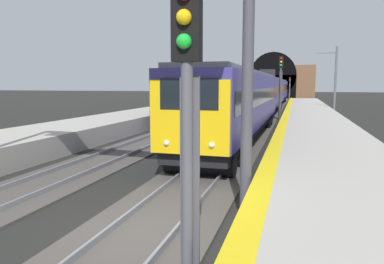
# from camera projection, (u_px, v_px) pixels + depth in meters

# --- Properties ---
(ground_plane) EXTENTS (320.00, 320.00, 0.00)m
(ground_plane) POSITION_uv_depth(u_px,v_px,m) (143.00, 235.00, 8.18)
(ground_plane) COLOR black
(platform_right) EXTENTS (112.00, 4.29, 1.04)m
(platform_right) POSITION_uv_depth(u_px,v_px,m) (357.00, 234.00, 6.94)
(platform_right) COLOR #ADA89E
(platform_right) RESTS_ON ground_plane
(platform_right_edge_strip) EXTENTS (112.00, 0.50, 0.01)m
(platform_right_edge_strip) POSITION_uv_depth(u_px,v_px,m) (257.00, 199.00, 7.38)
(platform_right_edge_strip) COLOR yellow
(platform_right_edge_strip) RESTS_ON platform_right
(track_main_line) EXTENTS (160.00, 3.13, 0.21)m
(track_main_line) POSITION_uv_depth(u_px,v_px,m) (143.00, 233.00, 8.17)
(track_main_line) COLOR #4C4742
(track_main_line) RESTS_ON ground_plane
(train_main_approaching) EXTENTS (61.72, 3.09, 4.95)m
(train_main_approaching) POSITION_uv_depth(u_px,v_px,m) (267.00, 93.00, 41.28)
(train_main_approaching) COLOR navy
(train_main_approaching) RESTS_ON ground_plane
(train_adjacent_platform) EXTENTS (63.09, 3.21, 5.09)m
(train_adjacent_platform) POSITION_uv_depth(u_px,v_px,m) (240.00, 90.00, 54.61)
(train_adjacent_platform) COLOR navy
(train_adjacent_platform) RESTS_ON ground_plane
(railway_signal_near) EXTENTS (0.39, 0.38, 4.67)m
(railway_signal_near) POSITION_uv_depth(u_px,v_px,m) (187.00, 120.00, 4.95)
(railway_signal_near) COLOR #4C4C54
(railway_signal_near) RESTS_ON ground_plane
(railway_signal_mid) EXTENTS (0.39, 0.38, 5.83)m
(railway_signal_mid) POSITION_uv_depth(u_px,v_px,m) (281.00, 82.00, 33.68)
(railway_signal_mid) COLOR #38383D
(railway_signal_mid) RESTS_ON ground_plane
(railway_signal_far) EXTENTS (0.39, 0.38, 4.83)m
(railway_signal_far) POSITION_uv_depth(u_px,v_px,m) (290.00, 86.00, 81.28)
(railway_signal_far) COLOR #4C4C54
(railway_signal_far) RESTS_ON ground_plane
(overhead_signal_gantry) EXTENTS (0.70, 9.13, 6.77)m
(overhead_signal_gantry) POSITION_uv_depth(u_px,v_px,m) (82.00, 14.00, 9.81)
(overhead_signal_gantry) COLOR #3F3F47
(overhead_signal_gantry) RESTS_ON ground_plane
(tunnel_portal) EXTENTS (2.20, 19.83, 11.10)m
(tunnel_portal) POSITION_uv_depth(u_px,v_px,m) (273.00, 81.00, 90.54)
(tunnel_portal) COLOR brown
(tunnel_portal) RESTS_ON ground_plane
(catenary_mast_near) EXTENTS (0.22, 2.05, 7.03)m
(catenary_mast_near) POSITION_uv_depth(u_px,v_px,m) (335.00, 81.00, 36.76)
(catenary_mast_near) COLOR #595B60
(catenary_mast_near) RESTS_ON ground_plane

